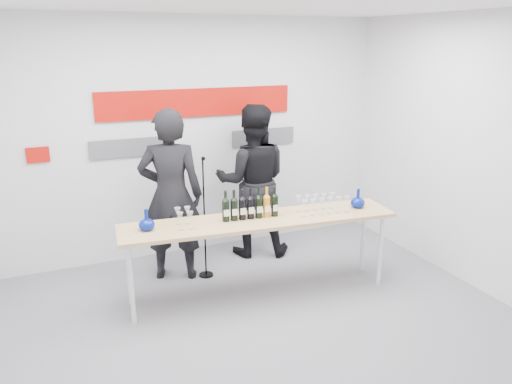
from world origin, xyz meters
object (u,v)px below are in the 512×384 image
tasting_table (260,225)px  presenter_left (171,196)px  presenter_right (252,181)px  mic_stand (205,241)px

tasting_table → presenter_left: size_ratio=1.49×
tasting_table → presenter_left: presenter_left is taller
tasting_table → presenter_left: bearing=138.5°
presenter_right → mic_stand: 1.04m
tasting_table → presenter_right: presenter_right is taller
tasting_table → mic_stand: 0.86m
presenter_right → mic_stand: (-0.78, -0.43, -0.53)m
tasting_table → presenter_right: size_ratio=1.53×
presenter_right → tasting_table: bearing=91.7°
tasting_table → presenter_right: bearing=76.7°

